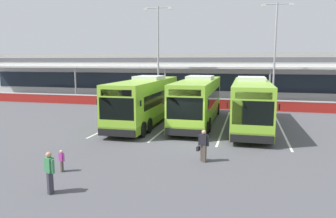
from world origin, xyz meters
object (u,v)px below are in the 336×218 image
at_px(pedestrian_child, 62,160).
at_px(coach_bus_leftmost, 146,101).
at_px(pedestrian_in_dark_coat, 50,171).
at_px(lamp_post_centre, 275,49).
at_px(coach_bus_centre, 251,104).
at_px(lamp_post_west, 158,49).
at_px(pedestrian_with_handbag, 203,145).
at_px(coach_bus_left_centre, 198,101).

bearing_deg(pedestrian_child, coach_bus_leftmost, 89.20).
relative_size(pedestrian_in_dark_coat, lamp_post_centre, 0.15).
xyz_separation_m(coach_bus_centre, lamp_post_west, (-10.27, 10.55, 4.50)).
bearing_deg(pedestrian_child, pedestrian_in_dark_coat, -67.36).
height_order(lamp_post_west, lamp_post_centre, same).
bearing_deg(pedestrian_in_dark_coat, pedestrian_with_handbag, 45.62).
bearing_deg(lamp_post_west, coach_bus_leftmost, -79.21).
distance_m(coach_bus_centre, pedestrian_with_handbag, 9.52).
distance_m(pedestrian_with_handbag, lamp_post_west, 21.97).
height_order(coach_bus_leftmost, lamp_post_centre, lamp_post_centre).
relative_size(pedestrian_with_handbag, pedestrian_child, 1.61).
bearing_deg(lamp_post_centre, pedestrian_with_handbag, -102.90).
xyz_separation_m(pedestrian_child, lamp_post_centre, (10.73, 23.55, 5.75)).
xyz_separation_m(coach_bus_centre, lamp_post_centre, (2.40, 11.34, 4.50)).
xyz_separation_m(pedestrian_with_handbag, pedestrian_child, (-6.03, -3.02, -0.32)).
bearing_deg(coach_bus_centre, lamp_post_west, 134.23).
distance_m(coach_bus_leftmost, pedestrian_in_dark_coat, 14.02).
bearing_deg(pedestrian_with_handbag, coach_bus_left_centre, 100.33).
relative_size(pedestrian_with_handbag, lamp_post_west, 0.15).
bearing_deg(coach_bus_centre, coach_bus_left_centre, 170.27).
bearing_deg(pedestrian_in_dark_coat, coach_bus_left_centre, 77.66).
distance_m(pedestrian_child, lamp_post_west, 23.56).
bearing_deg(coach_bus_left_centre, lamp_post_centre, 58.54).
height_order(coach_bus_centre, lamp_post_centre, lamp_post_centre).
relative_size(coach_bus_leftmost, pedestrian_child, 12.12).
bearing_deg(lamp_post_centre, coach_bus_leftmost, -131.88).
height_order(coach_bus_left_centre, coach_bus_centre, same).
bearing_deg(pedestrian_with_handbag, coach_bus_centre, 75.93).
distance_m(coach_bus_centre, lamp_post_centre, 12.43).
bearing_deg(pedestrian_in_dark_coat, pedestrian_child, 112.64).
bearing_deg(coach_bus_centre, pedestrian_child, -124.33).
distance_m(coach_bus_leftmost, lamp_post_centre, 16.46).
xyz_separation_m(coach_bus_left_centre, pedestrian_in_dark_coat, (-3.31, -15.12, -0.91)).
relative_size(coach_bus_centre, pedestrian_with_handbag, 7.52).
distance_m(coach_bus_left_centre, lamp_post_west, 12.46).
xyz_separation_m(coach_bus_left_centre, lamp_post_centre, (6.50, 10.63, 4.50)).
distance_m(coach_bus_leftmost, coach_bus_centre, 8.19).
bearing_deg(coach_bus_left_centre, pedestrian_in_dark_coat, -102.34).
relative_size(coach_bus_centre, pedestrian_in_dark_coat, 7.52).
xyz_separation_m(coach_bus_centre, pedestrian_with_handbag, (-2.31, -9.19, -0.93)).
bearing_deg(pedestrian_with_handbag, coach_bus_leftmost, 123.87).
distance_m(pedestrian_with_handbag, pedestrian_child, 6.75).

